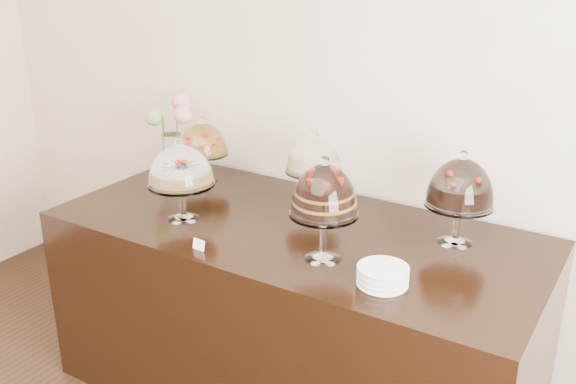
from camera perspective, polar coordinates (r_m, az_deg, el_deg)
The scene contains 10 objects.
wall_back at distance 3.15m, azimuth 6.18°, elevation 10.45°, with size 5.00×0.04×3.00m, color beige.
display_counter at distance 3.08m, azimuth 0.50°, elevation -10.72°, with size 2.20×1.00×0.90m, color black.
cake_stand_sugar_sponge at distance 2.90m, azimuth -9.53°, elevation 2.01°, with size 0.30×0.30×0.38m.
cake_stand_choco_layer at distance 2.47m, azimuth 3.24°, elevation -0.21°, with size 0.27×0.27×0.43m.
cake_stand_cheesecake at distance 3.00m, azimuth 2.33°, elevation 2.98°, with size 0.27×0.27×0.38m.
cake_stand_dark_choco at distance 2.71m, azimuth 15.08°, elevation 0.45°, with size 0.29×0.29×0.41m.
cake_stand_fruit_tart at distance 3.39m, azimuth -7.60°, elevation 4.42°, with size 0.27×0.27×0.35m.
flower_vase at distance 3.55m, azimuth -10.23°, elevation 5.49°, with size 0.29×0.31×0.43m.
plate_stack at distance 2.40m, azimuth 8.42°, elevation -7.40°, with size 0.19×0.19×0.07m.
price_card_left at distance 2.67m, azimuth -7.94°, elevation -4.65°, with size 0.06×0.01×0.04m, color white.
Camera 1 is at (1.34, 0.21, 2.07)m, focal length 40.00 mm.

